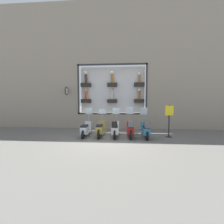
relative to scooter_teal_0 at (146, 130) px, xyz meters
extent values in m
plane|color=#66635E|center=(-0.63, 2.09, -0.46)|extent=(120.00, 120.00, 0.00)
cube|color=gray|center=(2.97, 2.09, 0.08)|extent=(0.40, 5.15, 1.07)
cube|color=gray|center=(2.97, 2.09, 6.60)|extent=(0.40, 5.15, 4.55)
cube|color=#2D2D33|center=(2.76, 2.09, 4.27)|extent=(0.04, 5.15, 0.12)
cube|color=#2D2D33|center=(2.76, 2.09, 0.67)|extent=(0.04, 5.15, 0.12)
cube|color=#2D2D33|center=(2.76, -0.42, 2.47)|extent=(0.04, 0.12, 3.72)
cube|color=#2D2D33|center=(2.76, 4.61, 2.47)|extent=(0.04, 0.12, 3.72)
cube|color=white|center=(3.32, 2.09, 2.47)|extent=(0.04, 4.91, 3.48)
cube|color=#28231E|center=(3.10, 0.06, 2.83)|extent=(0.36, 0.75, 0.28)
cylinder|color=#B26B2D|center=(3.10, 0.06, 3.24)|extent=(0.15, 0.15, 0.54)
sphere|color=beige|center=(3.10, 0.06, 3.61)|extent=(0.20, 0.20, 0.20)
cube|color=#28231E|center=(3.10, 2.09, 2.83)|extent=(0.36, 0.75, 0.28)
cylinder|color=#B26B2D|center=(3.10, 2.09, 3.29)|extent=(0.18, 0.18, 0.64)
sphere|color=white|center=(3.10, 2.09, 3.73)|extent=(0.23, 0.23, 0.23)
cube|color=#28231E|center=(3.10, 4.12, 2.83)|extent=(0.36, 0.75, 0.28)
cylinder|color=#47382D|center=(3.10, 4.12, 3.30)|extent=(0.18, 0.18, 0.66)
sphere|color=white|center=(3.10, 4.12, 3.75)|extent=(0.24, 0.24, 0.24)
cube|color=#28231E|center=(3.10, 0.06, 1.61)|extent=(0.36, 0.75, 0.28)
cylinder|color=#B26B2D|center=(3.10, 0.06, 2.05)|extent=(0.16, 0.16, 0.59)
sphere|color=white|center=(3.10, 0.06, 2.45)|extent=(0.21, 0.21, 0.21)
cube|color=#28231E|center=(3.10, 2.09, 1.61)|extent=(0.36, 0.75, 0.28)
cylinder|color=silver|center=(3.10, 2.09, 2.05)|extent=(0.17, 0.17, 0.60)
sphere|color=beige|center=(3.10, 2.09, 2.46)|extent=(0.22, 0.22, 0.22)
cube|color=#28231E|center=(3.10, 4.12, 1.61)|extent=(0.36, 0.75, 0.28)
cylinder|color=#CC4C23|center=(3.10, 4.12, 2.05)|extent=(0.17, 0.17, 0.60)
sphere|color=beige|center=(3.10, 4.12, 2.46)|extent=(0.22, 0.22, 0.22)
cylinder|color=black|center=(2.59, 5.40, 2.34)|extent=(0.35, 0.05, 0.05)
torus|color=black|center=(2.42, 5.40, 2.34)|extent=(0.61, 0.07, 0.61)
cylinder|color=white|center=(2.42, 5.40, 2.34)|extent=(0.50, 0.03, 0.50)
cylinder|color=black|center=(0.83, 0.00, -0.23)|extent=(0.45, 0.09, 0.45)
cylinder|color=black|center=(-0.50, 0.00, -0.23)|extent=(0.45, 0.09, 0.45)
cube|color=teal|center=(0.16, 0.00, -0.25)|extent=(1.02, 0.38, 0.06)
cube|color=teal|center=(-0.21, 0.00, -0.04)|extent=(0.61, 0.35, 0.36)
cube|color=black|center=(-0.21, 0.00, 0.19)|extent=(0.58, 0.31, 0.10)
cube|color=teal|center=(0.71, 0.00, 0.06)|extent=(0.12, 0.37, 0.56)
cylinder|color=gray|center=(0.78, 0.00, 0.56)|extent=(0.20, 0.06, 0.45)
cylinder|color=gray|center=(0.85, 0.00, 0.77)|extent=(0.04, 0.61, 0.04)
cube|color=silver|center=(0.89, 0.00, 0.99)|extent=(0.10, 0.42, 0.42)
cube|color=#4C4C51|center=(-0.55, 0.00, 0.35)|extent=(0.28, 0.28, 0.28)
cylinder|color=black|center=(0.80, 0.85, -0.20)|extent=(0.53, 0.09, 0.53)
cylinder|color=black|center=(-0.48, 0.85, -0.20)|extent=(0.53, 0.09, 0.53)
cube|color=maroon|center=(0.16, 0.85, -0.21)|extent=(1.02, 0.38, 0.06)
cube|color=maroon|center=(-0.21, 0.85, 0.00)|extent=(0.61, 0.35, 0.36)
cube|color=black|center=(-0.21, 0.85, 0.23)|extent=(0.58, 0.31, 0.10)
cube|color=maroon|center=(0.71, 0.85, 0.10)|extent=(0.12, 0.37, 0.56)
cylinder|color=gray|center=(0.78, 0.85, 0.59)|extent=(0.20, 0.06, 0.45)
cylinder|color=gray|center=(0.85, 0.85, 0.81)|extent=(0.04, 0.60, 0.04)
cube|color=silver|center=(0.89, 0.85, 1.02)|extent=(0.11, 0.42, 0.42)
cube|color=#4C4C51|center=(-0.53, 0.85, 0.39)|extent=(0.28, 0.28, 0.28)
cylinder|color=black|center=(0.81, 1.70, -0.21)|extent=(0.51, 0.09, 0.51)
cylinder|color=black|center=(-0.48, 1.70, -0.21)|extent=(0.51, 0.09, 0.51)
cube|color=silver|center=(0.16, 1.70, -0.22)|extent=(1.02, 0.39, 0.06)
cube|color=silver|center=(-0.21, 1.70, -0.01)|extent=(0.61, 0.35, 0.36)
cube|color=black|center=(-0.21, 1.70, 0.22)|extent=(0.58, 0.31, 0.10)
cube|color=silver|center=(0.71, 1.70, 0.09)|extent=(0.12, 0.37, 0.56)
cylinder|color=gray|center=(0.78, 1.70, 0.58)|extent=(0.20, 0.06, 0.45)
cylinder|color=gray|center=(0.85, 1.70, 0.80)|extent=(0.04, 0.60, 0.04)
cube|color=silver|center=(0.89, 1.70, 0.98)|extent=(0.09, 0.42, 0.37)
cube|color=black|center=(-0.53, 1.70, 0.38)|extent=(0.28, 0.28, 0.28)
cylinder|color=black|center=(0.80, 2.55, -0.19)|extent=(0.54, 0.09, 0.54)
cylinder|color=black|center=(-0.47, 2.55, -0.19)|extent=(0.54, 0.09, 0.54)
cube|color=olive|center=(0.16, 2.55, -0.20)|extent=(1.02, 0.39, 0.06)
cube|color=olive|center=(-0.21, 2.55, 0.01)|extent=(0.61, 0.35, 0.36)
cube|color=black|center=(-0.21, 2.55, 0.24)|extent=(0.58, 0.31, 0.10)
cube|color=olive|center=(0.71, 2.55, 0.11)|extent=(0.12, 0.37, 0.56)
cylinder|color=gray|center=(0.78, 2.55, 0.60)|extent=(0.20, 0.06, 0.45)
cylinder|color=gray|center=(0.85, 2.55, 0.81)|extent=(0.04, 0.60, 0.04)
cube|color=silver|center=(0.89, 2.55, 0.96)|extent=(0.08, 0.42, 0.28)
cylinder|color=black|center=(0.82, 3.40, -0.22)|extent=(0.48, 0.09, 0.48)
cylinder|color=black|center=(-0.50, 3.40, -0.22)|extent=(0.48, 0.09, 0.48)
cube|color=#B7BCC6|center=(0.16, 3.40, -0.23)|extent=(1.02, 0.38, 0.06)
cube|color=#B7BCC6|center=(-0.21, 3.40, -0.02)|extent=(0.61, 0.35, 0.36)
cube|color=black|center=(-0.21, 3.40, 0.21)|extent=(0.58, 0.31, 0.10)
cube|color=#B7BCC6|center=(0.71, 3.40, 0.08)|extent=(0.12, 0.37, 0.56)
cylinder|color=gray|center=(0.78, 3.40, 0.57)|extent=(0.20, 0.06, 0.45)
cylinder|color=gray|center=(0.85, 3.40, 0.78)|extent=(0.04, 0.60, 0.04)
cube|color=silver|center=(0.89, 3.40, 0.98)|extent=(0.10, 0.42, 0.39)
cylinder|color=#232326|center=(0.34, -1.34, -0.45)|extent=(0.36, 0.36, 0.02)
cylinder|color=#232326|center=(0.34, -1.34, 0.46)|extent=(0.07, 0.07, 1.85)
cube|color=yellow|center=(0.32, -1.34, 1.06)|extent=(0.03, 0.45, 0.55)
camera|label=1|loc=(-8.30, 1.24, 1.56)|focal=24.00mm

